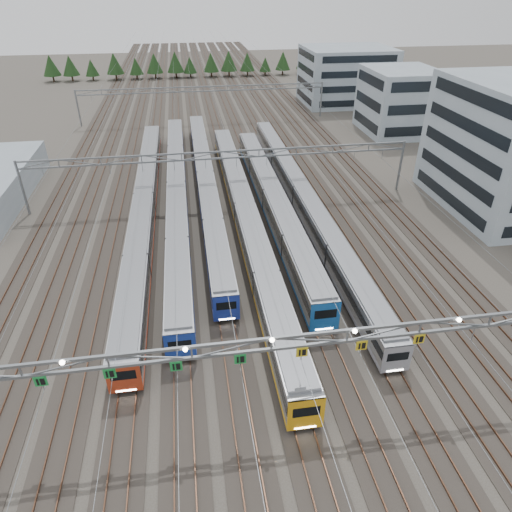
{
  "coord_description": "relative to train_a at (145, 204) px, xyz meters",
  "views": [
    {
      "loc": [
        -4.8,
        -23.62,
        29.54
      ],
      "look_at": [
        1.7,
        17.89,
        3.5
      ],
      "focal_mm": 32.0,
      "sensor_mm": 36.0,
      "label": 1
    }
  ],
  "objects": [
    {
      "name": "ground",
      "position": [
        11.25,
        -36.45,
        -2.06
      ],
      "size": [
        400.0,
        400.0,
        0.0
      ],
      "primitive_type": "plane",
      "color": "#47423A",
      "rests_on": "ground"
    },
    {
      "name": "track_bed",
      "position": [
        11.25,
        63.55,
        -0.57
      ],
      "size": [
        54.0,
        260.0,
        5.42
      ],
      "color": "#2D2823",
      "rests_on": "ground"
    },
    {
      "name": "train_a",
      "position": [
        0.0,
        0.0,
        0.0
      ],
      "size": [
        2.78,
        66.25,
        3.62
      ],
      "color": "black",
      "rests_on": "ground"
    },
    {
      "name": "train_b",
      "position": [
        4.5,
        3.59,
        -0.03
      ],
      "size": [
        2.74,
        67.68,
        3.56
      ],
      "color": "black",
      "rests_on": "ground"
    },
    {
      "name": "train_c",
      "position": [
        9.0,
        7.25,
        -0.09
      ],
      "size": [
        2.65,
        65.26,
        3.45
      ],
      "color": "black",
      "rests_on": "ground"
    },
    {
      "name": "train_d",
      "position": [
        13.5,
        -5.31,
        0.02
      ],
      "size": [
        2.82,
        67.05,
        3.67
      ],
      "color": "black",
      "rests_on": "ground"
    },
    {
      "name": "train_e",
      "position": [
        18.0,
        -1.8,
        0.09
      ],
      "size": [
        2.92,
        53.08,
        3.8
      ],
      "color": "black",
      "rests_on": "ground"
    },
    {
      "name": "train_f",
      "position": [
        22.5,
        -0.56,
        -0.12
      ],
      "size": [
        2.61,
        67.66,
        3.39
      ],
      "color": "black",
      "rests_on": "ground"
    },
    {
      "name": "gantry_near",
      "position": [
        11.2,
        -36.56,
        5.02
      ],
      "size": [
        56.36,
        0.61,
        8.08
      ],
      "color": "slate",
      "rests_on": "ground"
    },
    {
      "name": "gantry_mid",
      "position": [
        11.25,
        3.55,
        4.33
      ],
      "size": [
        56.36,
        0.36,
        8.0
      ],
      "color": "slate",
      "rests_on": "ground"
    },
    {
      "name": "gantry_far",
      "position": [
        11.25,
        48.55,
        4.33
      ],
      "size": [
        56.36,
        0.36,
        8.0
      ],
      "color": "slate",
      "rests_on": "ground"
    },
    {
      "name": "depot_bldg_mid",
      "position": [
        52.1,
        33.87,
        4.41
      ],
      "size": [
        14.0,
        16.0,
        12.95
      ],
      "primitive_type": "cube",
      "color": "#8F9FAA",
      "rests_on": "ground"
    },
    {
      "name": "depot_bldg_north",
      "position": [
        49.35,
        61.32,
        4.8
      ],
      "size": [
        22.0,
        18.0,
        13.71
      ],
      "primitive_type": "cube",
      "color": "#8F9FAA",
      "rests_on": "ground"
    },
    {
      "name": "treeline",
      "position": [
        13.5,
        102.5,
        2.17
      ],
      "size": [
        100.1,
        5.6,
        7.02
      ],
      "color": "#332114",
      "rests_on": "ground"
    }
  ]
}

